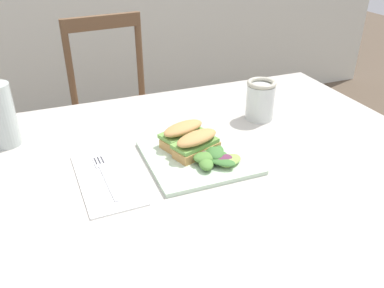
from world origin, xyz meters
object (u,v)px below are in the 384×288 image
Objects in this scene: sandwich_half_back at (183,134)px; chair_wooden_far at (119,113)px; dining_table at (201,205)px; plate_lunch at (198,157)px; bottle_cold_brew at (1,117)px; mason_jar_iced_tea at (260,102)px; fork_on_napkin at (105,174)px; sandwich_half_front at (197,143)px.

chair_wooden_far is at bearing 89.39° from sandwich_half_back.
dining_table is 4.95× the size of plate_lunch.
dining_table is 5.77× the size of bottle_cold_brew.
dining_table is at bearing -80.38° from sandwich_half_back.
mason_jar_iced_tea reaches higher than sandwich_half_back.
fork_on_napkin is (-0.22, 0.01, 0.00)m from plate_lunch.
dining_table is 1.37× the size of chair_wooden_far.
bottle_cold_brew reaches higher than sandwich_half_front.
sandwich_half_back is at bearing 102.02° from sandwich_half_front.
chair_wooden_far is 6.93× the size of sandwich_half_front.
sandwich_half_front is 1.00× the size of sandwich_half_back.
chair_wooden_far is at bearing 77.23° from fork_on_napkin.
dining_table is 0.13m from plate_lunch.
fork_on_napkin is (-0.22, 0.00, -0.03)m from sandwich_half_front.
dining_table is 9.50× the size of sandwich_half_back.
dining_table is at bearing -31.82° from bottle_cold_brew.
sandwich_half_back is at bearing -23.66° from bottle_cold_brew.
sandwich_half_front is at bearing -77.98° from sandwich_half_back.
bottle_cold_brew is (-0.42, 0.25, 0.07)m from plate_lunch.
plate_lunch is 0.29m from mason_jar_iced_tea.
chair_wooden_far is 1.02m from fork_on_napkin.
sandwich_half_back is at bearing -163.28° from mason_jar_iced_tea.
plate_lunch is 1.17× the size of bottle_cold_brew.
sandwich_half_back is (-0.01, -0.90, 0.33)m from chair_wooden_far.
plate_lunch is 1.30× the size of fork_on_napkin.
bottle_cold_brew is (-0.42, 0.24, 0.04)m from sandwich_half_front.
sandwich_half_back is at bearing 15.40° from fork_on_napkin.
bottle_cold_brew is at bearing 149.85° from plate_lunch.
sandwich_half_back is 0.27m from mason_jar_iced_tea.
plate_lunch is (0.00, -0.96, 0.30)m from chair_wooden_far.
plate_lunch is at bearing -78.45° from sandwich_half_back.
sandwich_half_front is (-0.00, 0.01, 0.03)m from plate_lunch.
bottle_cold_brew is (-0.41, 0.18, 0.04)m from sandwich_half_back.
chair_wooden_far is 1.01m from plate_lunch.
dining_table is at bearing -86.09° from sandwich_half_front.
bottle_cold_brew is at bearing 150.60° from sandwich_half_front.
sandwich_half_front is (0.00, -0.96, 0.33)m from chair_wooden_far.
fork_on_napkin is 0.90× the size of bottle_cold_brew.
fork_on_napkin is 0.32m from bottle_cold_brew.
plate_lunch is at bearing -89.76° from chair_wooden_far.
plate_lunch is 0.50m from bottle_cold_brew.
fork_on_napkin is 1.65× the size of mason_jar_iced_tea.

